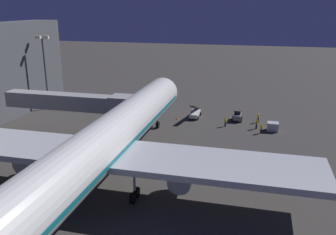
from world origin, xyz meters
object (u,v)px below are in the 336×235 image
at_px(airliner_at_gate, 98,150).
at_px(jet_bridge, 77,102).
at_px(baggage_tug_spare, 237,117).
at_px(traffic_cone_nose_port, 177,118).
at_px(traffic_cone_nose_starboard, 154,117).
at_px(belt_loader, 195,113).
at_px(ground_crew_under_port_wing, 261,128).
at_px(ground_crew_near_nose_gear, 258,117).
at_px(apron_floodlight_mast, 45,67).
at_px(ground_crew_walking_aft, 225,121).
at_px(baggage_container_near_belt, 273,127).
at_px(ground_crew_by_belt_loader, 257,123).

height_order(airliner_at_gate, jet_bridge, airliner_at_gate).
xyz_separation_m(jet_bridge, baggage_tug_spare, (-25.11, -14.46, -4.85)).
height_order(airliner_at_gate, traffic_cone_nose_port, airliner_at_gate).
relative_size(baggage_tug_spare, traffic_cone_nose_port, 4.93).
distance_m(traffic_cone_nose_port, traffic_cone_nose_starboard, 4.40).
height_order(belt_loader, ground_crew_under_port_wing, belt_loader).
relative_size(ground_crew_near_nose_gear, ground_crew_under_port_wing, 1.02).
relative_size(jet_bridge, apron_floodlight_mast, 1.46).
relative_size(apron_floodlight_mast, ground_crew_walking_aft, 9.04).
height_order(belt_loader, ground_crew_near_nose_gear, belt_loader).
bearing_deg(ground_crew_walking_aft, baggage_tug_spare, -114.54).
relative_size(baggage_tug_spare, baggage_container_near_belt, 1.44).
bearing_deg(baggage_tug_spare, baggage_container_near_belt, 145.51).
bearing_deg(ground_crew_near_nose_gear, airliner_at_gate, 61.67).
distance_m(airliner_at_gate, baggage_container_near_belt, 34.32).
distance_m(jet_bridge, traffic_cone_nose_port, 19.31).
bearing_deg(baggage_container_near_belt, airliner_at_gate, 54.65).
bearing_deg(airliner_at_gate, apron_floodlight_mast, -50.33).
height_order(baggage_container_near_belt, ground_crew_near_nose_gear, ground_crew_near_nose_gear).
bearing_deg(traffic_cone_nose_port, ground_crew_near_nose_gear, -172.31).
bearing_deg(baggage_container_near_belt, ground_crew_by_belt_loader, -7.04).
bearing_deg(jet_bridge, baggage_tug_spare, -150.07).
bearing_deg(ground_crew_near_nose_gear, ground_crew_by_belt_loader, 86.18).
bearing_deg(ground_crew_under_port_wing, airliner_at_gate, 55.57).
xyz_separation_m(baggage_container_near_belt, ground_crew_by_belt_loader, (2.75, -0.34, 0.29)).
bearing_deg(baggage_tug_spare, ground_crew_under_port_wing, 125.37).
distance_m(airliner_at_gate, ground_crew_by_belt_loader, 33.07).
relative_size(ground_crew_walking_aft, traffic_cone_nose_starboard, 3.02).
distance_m(ground_crew_near_nose_gear, ground_crew_walking_aft, 6.80).
bearing_deg(belt_loader, apron_floodlight_mast, 2.74).
relative_size(airliner_at_gate, ground_crew_under_port_wing, 34.97).
bearing_deg(baggage_tug_spare, ground_crew_near_nose_gear, 176.55).
distance_m(belt_loader, ground_crew_under_port_wing, 14.01).
height_order(apron_floodlight_mast, baggage_tug_spare, apron_floodlight_mast).
xyz_separation_m(belt_loader, traffic_cone_nose_port, (3.04, 2.40, -0.57)).
bearing_deg(airliner_at_gate, baggage_container_near_belt, -125.35).
distance_m(belt_loader, traffic_cone_nose_starboard, 7.84).
xyz_separation_m(jet_bridge, traffic_cone_nose_port, (-13.98, -12.20, -5.36)).
height_order(airliner_at_gate, baggage_container_near_belt, airliner_at_gate).
distance_m(baggage_tug_spare, traffic_cone_nose_starboard, 15.70).
distance_m(baggage_tug_spare, belt_loader, 8.09).
xyz_separation_m(baggage_container_near_belt, traffic_cone_nose_port, (17.46, -2.10, -0.46)).
distance_m(jet_bridge, apron_floodlight_mast, 19.27).
relative_size(baggage_tug_spare, ground_crew_walking_aft, 1.63).
relative_size(apron_floodlight_mast, ground_crew_near_nose_gear, 8.35).
xyz_separation_m(airliner_at_gate, belt_loader, (-5.24, -32.22, -4.68)).
distance_m(apron_floodlight_mast, belt_loader, 31.81).
bearing_deg(jet_bridge, ground_crew_near_nose_gear, -153.83).
xyz_separation_m(belt_loader, ground_crew_by_belt_loader, (-11.67, 4.16, 0.18)).
height_order(ground_crew_walking_aft, traffic_cone_nose_port, ground_crew_walking_aft).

